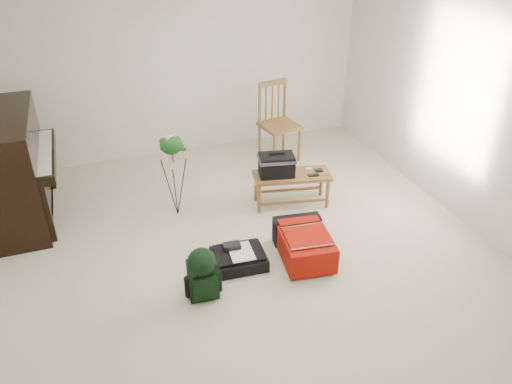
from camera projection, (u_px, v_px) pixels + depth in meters
name	position (u px, v px, depth m)	size (l,w,h in m)	color
floor	(251.00, 257.00, 5.15)	(5.00, 5.50, 0.01)	beige
ceiling	(249.00, 2.00, 3.87)	(5.00, 5.50, 0.01)	white
wall_back	(184.00, 65.00, 6.74)	(5.00, 0.04, 2.50)	silver
wall_right	(475.00, 113.00, 5.23)	(0.04, 5.50, 2.50)	silver
piano	(17.00, 171.00, 5.51)	(0.71, 1.50, 1.25)	black
bench	(282.00, 169.00, 5.77)	(0.96, 0.53, 0.70)	brown
dining_chair	(278.00, 123.00, 6.85)	(0.54, 0.54, 1.08)	brown
red_suitcase	(302.00, 241.00, 5.11)	(0.57, 0.77, 0.31)	#AE1207
black_duffel	(239.00, 258.00, 5.01)	(0.55, 0.45, 0.22)	black
green_backpack	(203.00, 272.00, 4.50)	(0.28, 0.26, 0.53)	black
flower_stand	(174.00, 176.00, 5.59)	(0.41, 0.41, 1.04)	black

